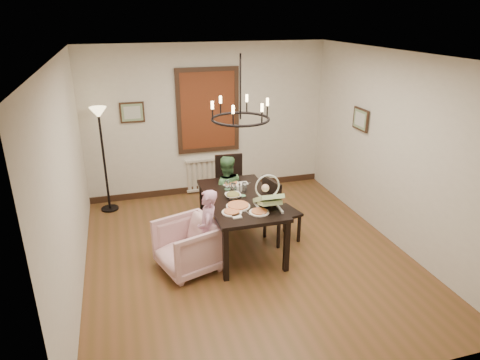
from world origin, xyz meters
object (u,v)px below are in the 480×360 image
chair_far (231,188)px  drinking_glass (233,188)px  seated_man (226,198)px  baby_bouncer (268,197)px  floor_lamp (104,162)px  dining_table (240,203)px  chair_right (282,209)px  elderly_woman (208,237)px  armchair (188,246)px

chair_far → drinking_glass: size_ratio=6.87×
seated_man → baby_bouncer: 1.27m
floor_lamp → baby_bouncer: bearing=-47.3°
dining_table → baby_bouncer: (0.26, -0.44, 0.25)m
chair_far → drinking_glass: 0.90m
chair_right → drinking_glass: 0.82m
elderly_woman → seated_man: (0.54, 1.14, 0.02)m
floor_lamp → chair_far: bearing=-23.3°
floor_lamp → chair_right: bearing=-36.2°
elderly_woman → seated_man: 1.26m
chair_right → seated_man: 0.98m
chair_far → elderly_woman: chair_far is taller
seated_man → chair_right: bearing=143.5°
chair_right → drinking_glass: (-0.72, 0.18, 0.35)m
drinking_glass → floor_lamp: 2.48m
seated_man → baby_bouncer: size_ratio=2.01×
armchair → seated_man: bearing=125.2°
seated_man → chair_far: bearing=-111.9°
dining_table → elderly_woman: bearing=-142.2°
armchair → floor_lamp: 2.55m
chair_far → elderly_woman: size_ratio=1.11×
chair_right → elderly_woman: size_ratio=1.09×
chair_right → baby_bouncer: (-0.40, -0.46, 0.44)m
baby_bouncer → floor_lamp: 3.16m
elderly_woman → floor_lamp: floor_lamp is taller
dining_table → drinking_glass: drinking_glass is taller
dining_table → floor_lamp: (-1.88, 1.88, 0.19)m
chair_right → elderly_woman: (-1.25, -0.46, -0.04)m
chair_far → dining_table: bearing=-94.4°
dining_table → floor_lamp: bearing=135.5°
armchair → drinking_glass: bearing=108.0°
dining_table → seated_man: bearing=93.6°
dining_table → elderly_woman: (-0.58, -0.44, -0.23)m
chair_far → seated_man: bearing=-116.2°
chair_far → drinking_glass: (-0.19, -0.81, 0.34)m
elderly_woman → baby_bouncer: baby_bouncer is taller
seated_man → baby_bouncer: bearing=112.4°
chair_far → seated_man: 0.36m
seated_man → drinking_glass: seated_man is taller
armchair → elderly_woman: (0.27, -0.06, 0.13)m
baby_bouncer → drinking_glass: 0.72m
chair_far → chair_right: chair_far is taller
chair_right → elderly_woman: chair_right is taller
chair_right → floor_lamp: size_ratio=0.58×
dining_table → baby_bouncer: bearing=-58.5°
chair_far → armchair: bearing=-121.8°
dining_table → baby_bouncer: size_ratio=3.45×
armchair → baby_bouncer: size_ratio=1.56×
chair_right → drinking_glass: size_ratio=6.73×
chair_far → floor_lamp: 2.23m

